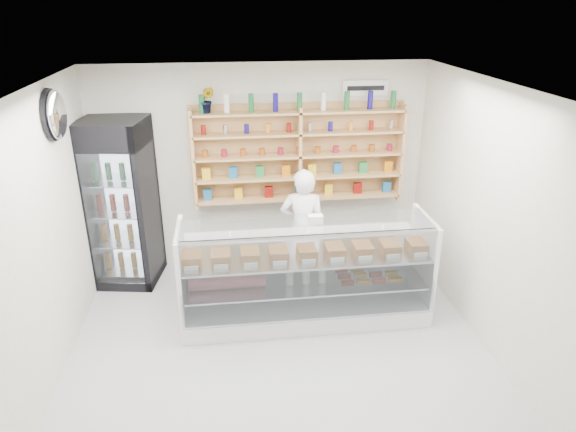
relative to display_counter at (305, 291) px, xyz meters
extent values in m
plane|color=#A9AAAE|center=(-0.37, -0.92, -0.35)|extent=(5.00, 5.00, 0.00)
plane|color=white|center=(-0.37, -0.92, 2.45)|extent=(5.00, 5.00, 0.00)
plane|color=silver|center=(-0.37, 1.58, 1.05)|extent=(4.50, 0.00, 4.50)
plane|color=silver|center=(-2.62, -0.92, 1.05)|extent=(0.00, 5.00, 5.00)
plane|color=silver|center=(1.88, -0.92, 1.05)|extent=(0.00, 5.00, 5.00)
cube|color=white|center=(0.00, -0.01, -0.23)|extent=(2.86, 0.81, 0.24)
cube|color=white|center=(0.00, 0.36, 0.19)|extent=(2.86, 0.05, 0.60)
cube|color=silver|center=(0.00, -0.01, 0.14)|extent=(2.75, 0.71, 0.02)
cube|color=silver|center=(0.00, -0.01, 0.49)|extent=(2.81, 0.75, 0.02)
cube|color=silver|center=(0.00, -0.40, 0.39)|extent=(2.81, 0.12, 1.00)
cube|color=silver|center=(0.00, -0.06, 0.89)|extent=(2.81, 0.57, 0.01)
imported|color=white|center=(0.09, 0.79, 0.45)|extent=(0.65, 0.50, 1.60)
cube|color=black|center=(-2.22, 1.22, 0.75)|extent=(0.90, 0.89, 2.19)
cube|color=#3A053B|center=(-2.16, 0.86, 1.68)|extent=(0.77, 0.16, 0.31)
cube|color=silver|center=(-2.16, 0.84, 0.65)|extent=(0.66, 0.12, 1.73)
cube|color=tan|center=(-1.27, 1.42, 1.24)|extent=(0.04, 0.28, 1.33)
cube|color=tan|center=(0.13, 1.42, 1.24)|extent=(0.04, 0.28, 1.33)
cube|color=tan|center=(1.53, 1.42, 1.24)|extent=(0.04, 0.28, 1.33)
cube|color=tan|center=(0.13, 1.42, 0.65)|extent=(2.80, 0.28, 0.03)
cube|color=tan|center=(0.13, 1.42, 0.95)|extent=(2.80, 0.28, 0.03)
cube|color=tan|center=(0.13, 1.42, 1.25)|extent=(2.80, 0.28, 0.03)
cube|color=tan|center=(0.13, 1.42, 1.55)|extent=(2.80, 0.28, 0.03)
cube|color=tan|center=(0.13, 1.42, 1.83)|extent=(2.80, 0.28, 0.03)
imported|color=#1E6626|center=(-1.05, 1.42, 2.01)|extent=(0.22, 0.19, 0.33)
ellipsoid|color=silver|center=(-2.54, 0.28, 2.10)|extent=(0.15, 0.50, 0.50)
cube|color=white|center=(1.03, 1.55, 2.10)|extent=(0.62, 0.03, 0.20)
camera|label=1|loc=(-0.85, -5.18, 3.19)|focal=32.00mm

